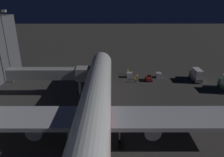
{
  "coord_description": "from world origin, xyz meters",
  "views": [
    {
      "loc": [
        -2.93,
        36.39,
        23.18
      ],
      "look_at": [
        -3.0,
        -14.2,
        3.5
      ],
      "focal_mm": 33.99,
      "sensor_mm": 36.0,
      "label": 1
    }
  ],
  "objects_px": {
    "baggage_container_near_belt": "(158,75)",
    "baggage_container_mid_row": "(130,75)",
    "airliner_at_gate": "(93,119)",
    "jet_bridge": "(55,74)",
    "pushback_tug": "(149,78)",
    "traffic_cone_nose_starboard": "(95,76)",
    "ground_crew_near_nose_gear": "(137,76)",
    "traffic_cone_nose_port": "(109,76)",
    "ground_crew_marshaller_fwd": "(128,71)",
    "apron_floodlight_mast": "(6,43)",
    "ground_crew_under_port_wing": "(135,79)",
    "catering_truck": "(196,75)"
  },
  "relations": [
    {
      "from": "baggage_container_near_belt",
      "to": "baggage_container_mid_row",
      "type": "xyz_separation_m",
      "value": [
        8.81,
        -0.17,
        0.01
      ]
    },
    {
      "from": "airliner_at_gate",
      "to": "jet_bridge",
      "type": "distance_m",
      "value": 23.09
    },
    {
      "from": "pushback_tug",
      "to": "traffic_cone_nose_starboard",
      "type": "xyz_separation_m",
      "value": [
        15.96,
        -2.81,
        -0.51
      ]
    },
    {
      "from": "ground_crew_near_nose_gear",
      "to": "traffic_cone_nose_port",
      "type": "distance_m",
      "value": 8.45
    },
    {
      "from": "pushback_tug",
      "to": "ground_crew_marshaller_fwd",
      "type": "xyz_separation_m",
      "value": [
        5.82,
        -5.36,
        0.26
      ]
    },
    {
      "from": "ground_crew_marshaller_fwd",
      "to": "traffic_cone_nose_starboard",
      "type": "height_order",
      "value": "ground_crew_marshaller_fwd"
    },
    {
      "from": "airliner_at_gate",
      "to": "traffic_cone_nose_starboard",
      "type": "bearing_deg",
      "value": -86.12
    },
    {
      "from": "airliner_at_gate",
      "to": "ground_crew_near_nose_gear",
      "type": "bearing_deg",
      "value": -108.77
    },
    {
      "from": "baggage_container_mid_row",
      "to": "apron_floodlight_mast",
      "type": "bearing_deg",
      "value": 6.73
    },
    {
      "from": "apron_floodlight_mast",
      "to": "pushback_tug",
      "type": "xyz_separation_m",
      "value": [
        -39.26,
        -1.2,
        -10.67
      ]
    },
    {
      "from": "baggage_container_near_belt",
      "to": "ground_crew_under_port_wing",
      "type": "relative_size",
      "value": 1.01
    },
    {
      "from": "catering_truck",
      "to": "baggage_container_near_belt",
      "type": "xyz_separation_m",
      "value": [
        10.35,
        -2.62,
        -1.1
      ]
    },
    {
      "from": "apron_floodlight_mast",
      "to": "pushback_tug",
      "type": "relative_size",
      "value": 7.48
    },
    {
      "from": "jet_bridge",
      "to": "traffic_cone_nose_starboard",
      "type": "relative_size",
      "value": 36.37
    },
    {
      "from": "catering_truck",
      "to": "ground_crew_near_nose_gear",
      "type": "relative_size",
      "value": 3.35
    },
    {
      "from": "baggage_container_near_belt",
      "to": "airliner_at_gate",
      "type": "bearing_deg",
      "value": 61.97
    },
    {
      "from": "apron_floodlight_mast",
      "to": "ground_crew_near_nose_gear",
      "type": "height_order",
      "value": "apron_floodlight_mast"
    },
    {
      "from": "baggage_container_near_belt",
      "to": "ground_crew_marshaller_fwd",
      "type": "xyz_separation_m",
      "value": [
        9.22,
        -2.73,
        0.28
      ]
    },
    {
      "from": "airliner_at_gate",
      "to": "baggage_container_mid_row",
      "type": "bearing_deg",
      "value": -104.46
    },
    {
      "from": "catering_truck",
      "to": "baggage_container_near_belt",
      "type": "relative_size",
      "value": 3.3
    },
    {
      "from": "jet_bridge",
      "to": "baggage_container_near_belt",
      "type": "height_order",
      "value": "jet_bridge"
    },
    {
      "from": "pushback_tug",
      "to": "baggage_container_mid_row",
      "type": "xyz_separation_m",
      "value": [
        5.4,
        -2.8,
        -0.01
      ]
    },
    {
      "from": "traffic_cone_nose_starboard",
      "to": "catering_truck",
      "type": "bearing_deg",
      "value": 174.6
    },
    {
      "from": "airliner_at_gate",
      "to": "apron_floodlight_mast",
      "type": "xyz_separation_m",
      "value": [
        25.5,
        -28.43,
        5.96
      ]
    },
    {
      "from": "ground_crew_marshaller_fwd",
      "to": "traffic_cone_nose_starboard",
      "type": "relative_size",
      "value": 3.43
    },
    {
      "from": "ground_crew_near_nose_gear",
      "to": "traffic_cone_nose_port",
      "type": "xyz_separation_m",
      "value": [
        8.24,
        -1.72,
        -0.69
      ]
    },
    {
      "from": "pushback_tug",
      "to": "ground_crew_marshaller_fwd",
      "type": "height_order",
      "value": "pushback_tug"
    },
    {
      "from": "baggage_container_near_belt",
      "to": "ground_crew_near_nose_gear",
      "type": "height_order",
      "value": "ground_crew_near_nose_gear"
    },
    {
      "from": "airliner_at_gate",
      "to": "apron_floodlight_mast",
      "type": "bearing_deg",
      "value": -48.11
    },
    {
      "from": "baggage_container_near_belt",
      "to": "traffic_cone_nose_port",
      "type": "bearing_deg",
      "value": -0.73
    },
    {
      "from": "airliner_at_gate",
      "to": "traffic_cone_nose_port",
      "type": "distance_m",
      "value": 32.94
    },
    {
      "from": "traffic_cone_nose_port",
      "to": "traffic_cone_nose_starboard",
      "type": "xyz_separation_m",
      "value": [
        4.4,
        0.0,
        0.0
      ]
    },
    {
      "from": "ground_crew_marshaller_fwd",
      "to": "traffic_cone_nose_starboard",
      "type": "xyz_separation_m",
      "value": [
        10.15,
        2.54,
        -0.77
      ]
    },
    {
      "from": "traffic_cone_nose_port",
      "to": "ground_crew_under_port_wing",
      "type": "bearing_deg",
      "value": 152.54
    },
    {
      "from": "pushback_tug",
      "to": "traffic_cone_nose_starboard",
      "type": "relative_size",
      "value": 4.86
    },
    {
      "from": "airliner_at_gate",
      "to": "pushback_tug",
      "type": "relative_size",
      "value": 25.24
    },
    {
      "from": "jet_bridge",
      "to": "apron_floodlight_mast",
      "type": "distance_m",
      "value": 17.71
    },
    {
      "from": "airliner_at_gate",
      "to": "ground_crew_marshaller_fwd",
      "type": "bearing_deg",
      "value": -102.8
    },
    {
      "from": "traffic_cone_nose_port",
      "to": "traffic_cone_nose_starboard",
      "type": "height_order",
      "value": "same"
    },
    {
      "from": "jet_bridge",
      "to": "traffic_cone_nose_starboard",
      "type": "distance_m",
      "value": 15.78
    },
    {
      "from": "apron_floodlight_mast",
      "to": "traffic_cone_nose_port",
      "type": "height_order",
      "value": "apron_floodlight_mast"
    },
    {
      "from": "jet_bridge",
      "to": "apron_floodlight_mast",
      "type": "xyz_separation_m",
      "value": [
        14.63,
        -8.06,
        5.88
      ]
    },
    {
      "from": "ground_crew_near_nose_gear",
      "to": "jet_bridge",
      "type": "bearing_deg",
      "value": 25.9
    },
    {
      "from": "jet_bridge",
      "to": "ground_crew_near_nose_gear",
      "type": "height_order",
      "value": "jet_bridge"
    },
    {
      "from": "baggage_container_near_belt",
      "to": "ground_crew_near_nose_gear",
      "type": "bearing_deg",
      "value": 12.84
    },
    {
      "from": "pushback_tug",
      "to": "ground_crew_under_port_wing",
      "type": "bearing_deg",
      "value": 15.32
    },
    {
      "from": "ground_crew_marshaller_fwd",
      "to": "ground_crew_under_port_wing",
      "type": "distance_m",
      "value": 6.7
    },
    {
      "from": "ground_crew_marshaller_fwd",
      "to": "traffic_cone_nose_starboard",
      "type": "distance_m",
      "value": 10.49
    },
    {
      "from": "jet_bridge",
      "to": "ground_crew_marshaller_fwd",
      "type": "height_order",
      "value": "jet_bridge"
    },
    {
      "from": "catering_truck",
      "to": "ground_crew_marshaller_fwd",
      "type": "distance_m",
      "value": 20.31
    }
  ]
}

